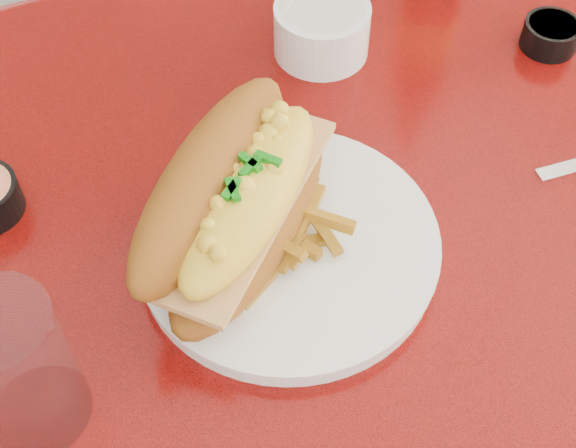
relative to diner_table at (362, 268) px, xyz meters
name	(u,v)px	position (x,y,z in m)	size (l,w,h in m)	color
diner_table	(362,268)	(0.00, 0.00, 0.00)	(1.23, 0.83, 0.77)	red
booth_bench_far	(157,51)	(0.00, 0.81, -0.32)	(1.20, 0.51, 0.90)	#A00A17
dinner_plate	(288,245)	(-0.11, -0.05, 0.17)	(0.33, 0.33, 0.02)	white
mac_hoagie	(236,199)	(-0.15, -0.03, 0.23)	(0.26, 0.25, 0.11)	#935517
fries_pile	(259,222)	(-0.13, -0.04, 0.20)	(0.12, 0.11, 0.04)	#BC8720
fork	(335,200)	(-0.06, -0.03, 0.18)	(0.08, 0.12, 0.00)	silver
gravy_ramekin	(322,28)	(0.03, 0.17, 0.19)	(0.13, 0.13, 0.06)	white
sauce_cup_right	(551,34)	(0.25, 0.08, 0.18)	(0.06, 0.06, 0.03)	black
water_tumbler	(19,370)	(-0.34, -0.11, 0.23)	(0.08, 0.08, 0.13)	silver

